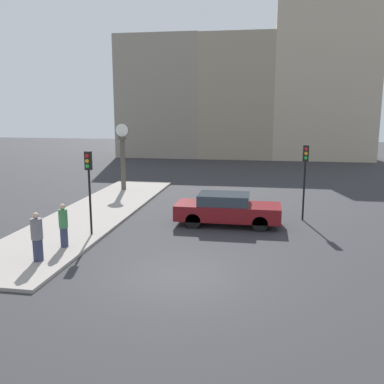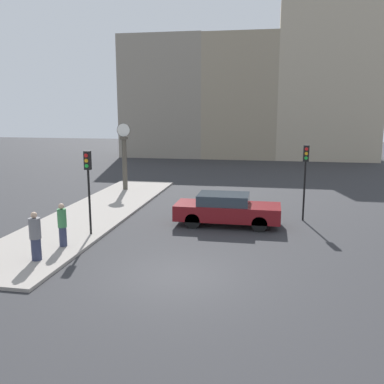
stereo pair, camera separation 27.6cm
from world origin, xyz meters
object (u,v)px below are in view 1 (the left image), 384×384
at_px(pedestrian_green_hoodie, 63,225).
at_px(street_clock, 123,157).
at_px(traffic_light_far, 305,167).
at_px(sedan_car, 227,209).
at_px(pedestrian_grey_jacket, 37,237).
at_px(traffic_light_near, 89,175).

bearing_deg(pedestrian_green_hoodie, street_clock, 97.68).
relative_size(traffic_light_far, street_clock, 0.85).
height_order(street_clock, pedestrian_green_hoodie, street_clock).
bearing_deg(traffic_light_far, sedan_car, -156.50).
bearing_deg(traffic_light_far, pedestrian_grey_jacket, -141.13).
xyz_separation_m(traffic_light_far, pedestrian_grey_jacket, (-9.46, -7.63, -1.62)).
relative_size(sedan_car, pedestrian_green_hoodie, 2.86).
height_order(traffic_light_near, street_clock, street_clock).
distance_m(traffic_light_far, street_clock, 12.19).
bearing_deg(street_clock, pedestrian_grey_jacket, -84.02).
distance_m(sedan_car, street_clock, 10.30).
distance_m(street_clock, pedestrian_green_hoodie, 11.77).
height_order(pedestrian_grey_jacket, pedestrian_green_hoodie, pedestrian_grey_jacket).
bearing_deg(pedestrian_grey_jacket, traffic_light_far, 38.87).
bearing_deg(traffic_light_near, pedestrian_green_hoodie, -102.04).
distance_m(traffic_light_near, street_clock, 10.08).
xyz_separation_m(pedestrian_grey_jacket, pedestrian_green_hoodie, (0.18, 1.59, -0.01)).
xyz_separation_m(sedan_car, traffic_light_far, (3.51, 1.53, 1.83)).
bearing_deg(pedestrian_grey_jacket, pedestrian_green_hoodie, 83.46).
bearing_deg(sedan_car, traffic_light_near, -152.59).
relative_size(traffic_light_near, pedestrian_grey_jacket, 2.03).
height_order(traffic_light_far, pedestrian_green_hoodie, traffic_light_far).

